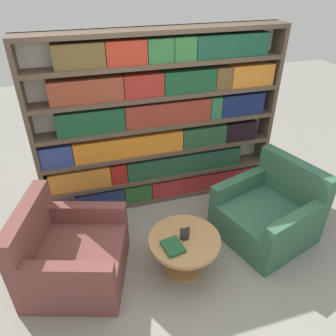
# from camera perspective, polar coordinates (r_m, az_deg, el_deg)

# --- Properties ---
(ground_plane) EXTENTS (14.00, 14.00, 0.00)m
(ground_plane) POSITION_cam_1_polar(r_m,az_deg,el_deg) (3.56, 5.37, -18.25)
(ground_plane) COLOR gray
(bookshelf) EXTENTS (2.95, 0.30, 2.16)m
(bookshelf) POSITION_cam_1_polar(r_m,az_deg,el_deg) (4.00, -1.32, 7.61)
(bookshelf) COLOR silver
(bookshelf) RESTS_ON ground_plane
(armchair_left) EXTENTS (1.15, 1.15, 0.88)m
(armchair_left) POSITION_cam_1_polar(r_m,az_deg,el_deg) (3.46, -16.53, -14.49)
(armchair_left) COLOR brown
(armchair_left) RESTS_ON ground_plane
(armchair_right) EXTENTS (1.15, 1.15, 0.88)m
(armchair_right) POSITION_cam_1_polar(r_m,az_deg,el_deg) (3.95, 17.07, -7.69)
(armchair_right) COLOR #336047
(armchair_right) RESTS_ON ground_plane
(coffee_table) EXTENTS (0.72, 0.72, 0.43)m
(coffee_table) POSITION_cam_1_polar(r_m,az_deg,el_deg) (3.39, 2.84, -13.65)
(coffee_table) COLOR #AD7F4C
(coffee_table) RESTS_ON ground_plane
(table_sign) EXTENTS (0.10, 0.06, 0.14)m
(table_sign) POSITION_cam_1_polar(r_m,az_deg,el_deg) (3.26, 2.93, -11.45)
(table_sign) COLOR black
(table_sign) RESTS_ON coffee_table
(stray_book) EXTENTS (0.21, 0.25, 0.04)m
(stray_book) POSITION_cam_1_polar(r_m,az_deg,el_deg) (3.20, 0.85, -13.54)
(stray_book) COLOR #1E512D
(stray_book) RESTS_ON coffee_table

